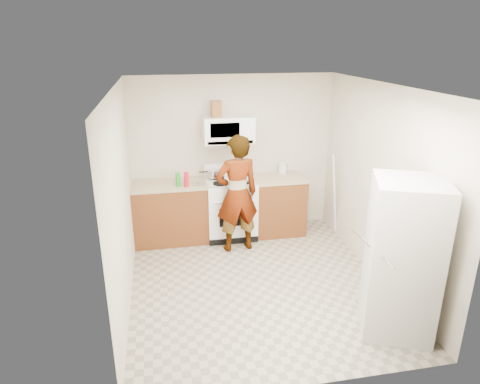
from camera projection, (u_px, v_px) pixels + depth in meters
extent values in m
plane|color=gray|center=(257.00, 283.00, 5.58)|extent=(3.60, 3.60, 0.00)
cube|color=beige|center=(233.00, 155.00, 6.80)|extent=(3.20, 0.02, 2.50)
cube|color=beige|center=(380.00, 185.00, 5.43)|extent=(0.02, 3.60, 2.50)
cube|color=brown|center=(171.00, 213.00, 6.62)|extent=(1.12, 0.62, 0.90)
cube|color=tan|center=(169.00, 185.00, 6.46)|extent=(1.14, 0.64, 0.03)
cube|color=brown|center=(278.00, 206.00, 6.92)|extent=(0.80, 0.62, 0.90)
cube|color=tan|center=(279.00, 178.00, 6.76)|extent=(0.82, 0.64, 0.03)
cube|color=white|center=(230.00, 209.00, 6.77)|extent=(0.76, 0.65, 0.90)
cube|color=white|center=(230.00, 181.00, 6.61)|extent=(0.76, 0.62, 0.03)
cube|color=white|center=(227.00, 169.00, 6.83)|extent=(0.76, 0.08, 0.20)
cube|color=white|center=(228.00, 130.00, 6.47)|extent=(0.76, 0.38, 0.40)
imported|color=tan|center=(237.00, 194.00, 6.18)|extent=(0.70, 0.51, 1.75)
cube|color=silver|center=(402.00, 258.00, 4.44)|extent=(0.91, 0.91, 1.70)
cylinder|color=silver|center=(283.00, 168.00, 6.95)|extent=(0.17, 0.17, 0.16)
cube|color=brown|center=(216.00, 109.00, 6.30)|extent=(0.15, 0.15, 0.24)
cylinder|color=silver|center=(213.00, 174.00, 6.67)|extent=(0.22, 0.22, 0.11)
cube|color=white|center=(242.00, 180.00, 6.54)|extent=(0.29, 0.24, 0.05)
cylinder|color=red|center=(186.00, 180.00, 6.28)|extent=(0.07, 0.07, 0.22)
cylinder|color=orange|center=(187.00, 179.00, 6.36)|extent=(0.06, 0.06, 0.18)
cylinder|color=#198A1E|center=(178.00, 180.00, 6.31)|extent=(0.08, 0.08, 0.20)
cylinder|color=silver|center=(197.00, 184.00, 6.42)|extent=(0.24, 0.24, 0.01)
cylinder|color=silver|center=(335.00, 195.00, 6.68)|extent=(0.25, 0.20, 1.37)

